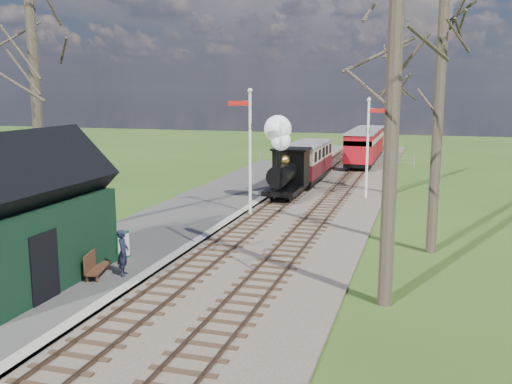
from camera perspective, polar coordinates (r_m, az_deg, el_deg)
ground at (r=14.02m, az=-18.20°, el=-16.44°), size 140.00×140.00×0.00m
distant_hills at (r=78.06m, az=11.60°, el=-6.60°), size 114.40×48.00×22.02m
ballast_bed at (r=33.31m, az=5.78°, el=-0.38°), size 8.00×60.00×0.10m
track_near at (r=33.56m, az=3.60°, el=-0.18°), size 1.60×60.00×0.15m
track_far at (r=33.08m, az=7.99°, el=-0.41°), size 1.60×60.00×0.15m
platform at (r=27.20m, az=-7.49°, el=-2.73°), size 5.00×44.00×0.20m
coping_strip at (r=26.36m, az=-2.91°, el=-3.06°), size 0.40×44.00×0.21m
station_shed at (r=18.79m, az=-22.46°, el=-2.54°), size 3.25×6.30×4.78m
semaphore_near at (r=27.53m, az=-0.73°, el=4.94°), size 1.22×0.24×6.22m
semaphore_far at (r=32.43m, az=11.24°, el=5.08°), size 1.22×0.24×5.72m
bare_trees at (r=21.18m, az=-0.08°, el=7.64°), size 15.51×22.39×12.00m
fence_line at (r=47.04m, az=7.84°, el=3.31°), size 12.60×0.08×1.00m
locomotive at (r=31.77m, az=2.99°, el=2.94°), size 1.85×4.32×4.63m
coach at (r=37.72m, az=5.19°, el=3.20°), size 2.16×7.41×2.27m
red_carriage_a at (r=45.24m, az=10.48°, el=4.30°), size 2.22×5.50×2.34m
red_carriage_b at (r=50.69m, az=11.17°, el=4.90°), size 2.22×5.50×2.34m
sign_board at (r=20.86m, az=-13.16°, el=-5.26°), size 0.20×0.68×0.99m
bench at (r=19.33m, az=-15.82°, el=-6.93°), size 0.77×1.53×0.84m
person at (r=19.04m, az=-13.15°, el=-5.93°), size 0.52×0.64×1.52m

